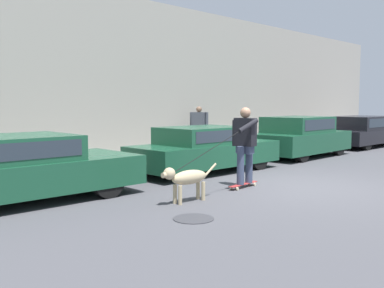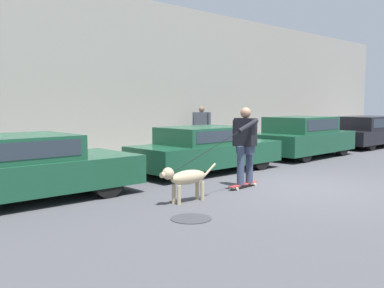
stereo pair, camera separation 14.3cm
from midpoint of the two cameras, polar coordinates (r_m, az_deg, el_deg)
ground_plane at (r=9.92m, az=13.97°, el=-5.36°), size 36.00×36.00×0.00m
back_wall at (r=13.90m, az=-7.80°, el=8.01°), size 32.00×0.30×4.96m
sidewalk_curb at (r=13.08m, az=-4.59°, el=-2.37°), size 30.00×2.00×0.14m
parked_car_0 at (r=8.73m, az=-20.91°, el=-2.98°), size 4.44×2.01×1.22m
parked_car_1 at (r=11.66m, az=2.17°, el=-0.72°), size 4.26×1.76×1.19m
parked_car_2 at (r=15.37m, az=14.14°, el=0.84°), size 3.97×1.84×1.34m
parked_car_3 at (r=19.73m, az=21.53°, el=1.46°), size 4.43×1.90×1.25m
dog at (r=8.12m, az=-0.31°, el=-4.35°), size 1.32×0.30×0.68m
skateboarder at (r=9.54m, az=7.16°, el=0.21°), size 2.72×0.64×1.71m
pedestrian_with_bag at (r=14.84m, az=1.43°, el=2.08°), size 0.38×0.72×1.54m
manhole_cover at (r=7.07m, az=0.46°, el=-9.46°), size 0.64×0.64×0.01m
fire_hydrant at (r=17.77m, az=15.92°, el=0.46°), size 0.18×0.18×0.72m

